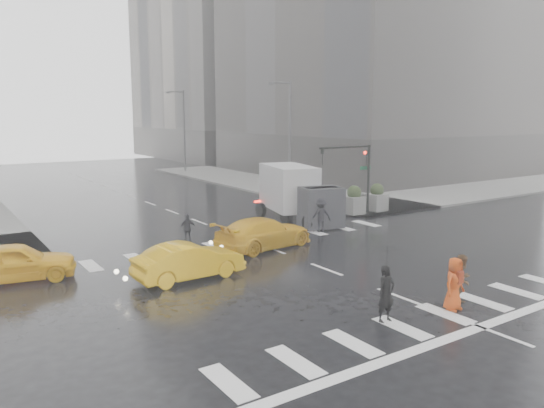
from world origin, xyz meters
TOP-DOWN VIEW (x-y plane):
  - ground at (0.00, 0.00)m, footprint 120.00×120.00m
  - sidewalk_ne at (19.50, 17.50)m, footprint 35.00×35.00m
  - building_ne_far at (29.00, 56.00)m, footprint 26.05×26.05m
  - road_markings at (0.00, 0.00)m, footprint 18.00×48.00m
  - traffic_signal_pole at (9.01, 8.01)m, footprint 4.45×0.42m
  - street_lamp_near at (10.87, 18.00)m, footprint 2.15×0.22m
  - street_lamp_far at (10.87, 38.00)m, footprint 2.15×0.22m
  - planter_west at (7.00, 8.20)m, footprint 1.10×1.10m
  - planter_mid at (9.00, 8.20)m, footprint 1.10×1.10m
  - planter_east at (11.00, 8.20)m, footprint 1.10×1.10m
  - pedestrian_black at (-2.06, -5.37)m, footprint 0.99×1.01m
  - pedestrian_brown at (1.20, -5.68)m, footprint 0.91×0.75m
  - pedestrian_orange at (0.53, -5.89)m, footprint 0.91×0.64m
  - pedestrian_far_a at (-2.84, 7.41)m, footprint 0.91×0.60m
  - pedestrian_far_b at (4.33, 5.74)m, footprint 1.33×1.01m
  - taxi_front at (-10.99, 5.46)m, footprint 4.72×2.62m
  - taxi_mid at (-5.27, 2.00)m, footprint 4.40×1.69m
  - taxi_rear at (-0.22, 4.44)m, footprint 4.83×2.79m
  - box_truck at (4.93, 8.77)m, footprint 2.34×6.24m

SIDE VIEW (x-z plane):
  - ground at x=0.00m, z-range 0.00..0.00m
  - road_markings at x=0.00m, z-range 0.00..0.01m
  - sidewalk_ne at x=19.50m, z-range 0.00..0.15m
  - taxi_mid at x=-5.27m, z-range 0.00..1.43m
  - pedestrian_far_a at x=-2.84m, z-range 0.00..1.49m
  - taxi_rear at x=-0.22m, z-range 0.00..1.50m
  - taxi_front at x=-10.99m, z-range 0.00..1.52m
  - pedestrian_brown at x=1.20m, z-range 0.00..1.72m
  - pedestrian_orange at x=0.53m, z-range 0.01..1.77m
  - pedestrian_far_b at x=4.33m, z-range 0.00..1.82m
  - planter_west at x=7.00m, z-range 0.08..1.88m
  - planter_mid at x=9.00m, z-range 0.08..1.88m
  - planter_east at x=11.00m, z-range 0.08..1.88m
  - pedestrian_black at x=-2.06m, z-range 0.37..2.80m
  - box_truck at x=4.93m, z-range 0.11..3.43m
  - traffic_signal_pole at x=9.01m, z-range 0.97..5.47m
  - street_lamp_near at x=10.87m, z-range 0.45..9.45m
  - street_lamp_far at x=10.87m, z-range 0.45..9.45m
  - building_ne_far at x=29.00m, z-range -1.73..34.27m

